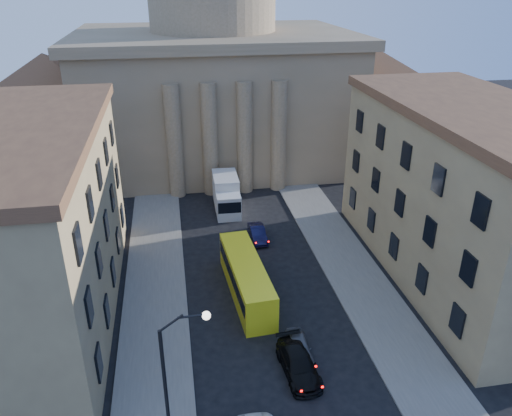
% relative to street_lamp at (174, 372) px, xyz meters
% --- Properties ---
extents(sidewalk_left, '(5.00, 60.00, 0.15)m').
position_rel_street_lamp_xyz_m(sidewalk_left, '(-1.53, 10.00, -5.21)').
color(sidewalk_left, '#605C58').
rests_on(sidewalk_left, ground).
extents(sidewalk_right, '(5.00, 60.00, 0.15)m').
position_rel_street_lamp_xyz_m(sidewalk_right, '(15.47, 10.00, -5.21)').
color(sidewalk_right, '#605C58').
rests_on(sidewalk_right, ground).
extents(church, '(68.02, 28.76, 36.60)m').
position_rel_street_lamp_xyz_m(church, '(6.97, 47.47, 6.59)').
color(church, '#786649').
rests_on(church, ground).
extents(building_left, '(11.60, 26.60, 14.70)m').
position_rel_street_lamp_xyz_m(building_left, '(-10.03, 14.00, 2.14)').
color(building_left, tan).
rests_on(building_left, ground).
extents(building_right, '(11.60, 26.60, 14.70)m').
position_rel_street_lamp_xyz_m(building_right, '(23.97, 14.00, 2.14)').
color(building_right, tan).
rests_on(building_right, ground).
extents(street_lamp, '(2.62, 0.44, 8.83)m').
position_rel_street_lamp_xyz_m(street_lamp, '(0.00, 0.00, 0.00)').
color(street_lamp, black).
rests_on(street_lamp, ground).
extents(car_right_mid, '(2.41, 5.16, 1.46)m').
position_rel_street_lamp_xyz_m(car_right_mid, '(7.77, 4.27, -4.56)').
color(car_right_mid, black).
rests_on(car_right_mid, ground).
extents(car_right_far, '(1.58, 3.74, 1.26)m').
position_rel_street_lamp_xyz_m(car_right_far, '(8.24, 5.90, -4.65)').
color(car_right_far, '#55555B').
rests_on(car_right_far, ground).
extents(car_right_distant, '(1.46, 4.01, 1.31)m').
position_rel_street_lamp_xyz_m(car_right_distant, '(8.30, 22.52, -4.63)').
color(car_right_distant, black).
rests_on(car_right_distant, ground).
extents(city_bus, '(3.13, 10.77, 3.00)m').
position_rel_street_lamp_xyz_m(city_bus, '(5.80, 13.56, -3.67)').
color(city_bus, yellow).
rests_on(city_bus, ground).
extents(box_truck, '(2.73, 6.65, 3.62)m').
position_rel_street_lamp_xyz_m(box_truck, '(6.17, 30.05, -3.57)').
color(box_truck, silver).
rests_on(box_truck, ground).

